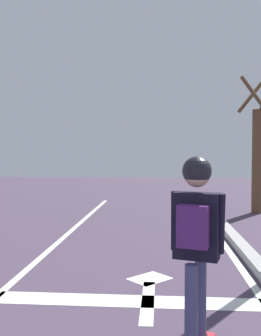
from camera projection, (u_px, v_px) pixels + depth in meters
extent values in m
cube|color=silver|center=(134.00, 301.00, 4.75)|extent=(3.54, 0.40, 0.01)
cube|color=silver|center=(148.00, 301.00, 4.76)|extent=(0.16, 1.40, 0.01)
cube|color=silver|center=(150.00, 278.00, 5.60)|extent=(0.71, 0.71, 0.01)
cylinder|color=#42426E|center=(200.00, 297.00, 3.55)|extent=(0.11, 0.11, 0.83)
cylinder|color=#42426E|center=(191.00, 314.00, 3.19)|extent=(0.11, 0.11, 0.83)
cube|color=black|center=(197.00, 226.00, 3.34)|extent=(0.42, 0.29, 0.58)
cylinder|color=black|center=(175.00, 221.00, 3.44)|extent=(0.07, 0.08, 0.53)
cylinder|color=black|center=(221.00, 224.00, 3.29)|extent=(0.07, 0.13, 0.53)
sphere|color=tan|center=(197.00, 174.00, 3.32)|extent=(0.23, 0.23, 0.23)
sphere|color=black|center=(197.00, 171.00, 3.32)|extent=(0.26, 0.26, 0.26)
cube|color=#4F2167|center=(193.00, 226.00, 3.21)|extent=(0.29, 0.21, 0.36)
cylinder|color=brown|center=(257.00, 161.00, 11.68)|extent=(0.33, 0.33, 3.17)
cylinder|color=brown|center=(250.00, 97.00, 11.85)|extent=(0.93, 0.72, 1.03)
cylinder|color=brown|center=(254.00, 94.00, 11.37)|extent=(0.80, 0.61, 1.21)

